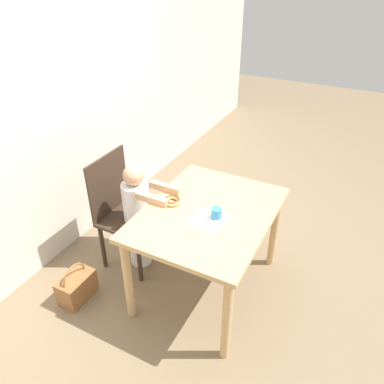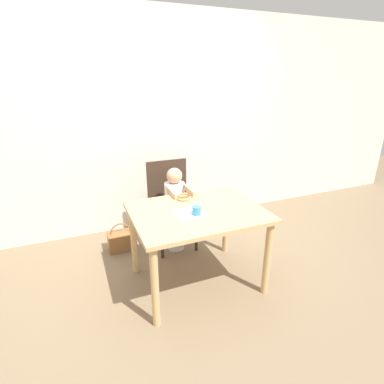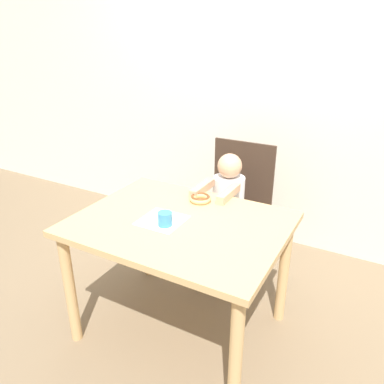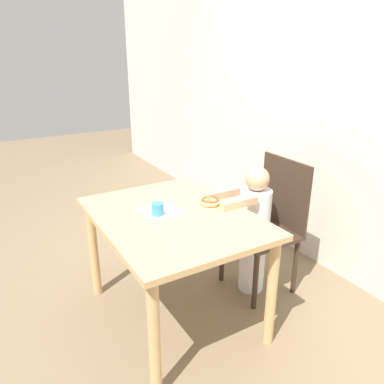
# 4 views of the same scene
# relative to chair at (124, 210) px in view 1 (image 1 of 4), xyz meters

# --- Properties ---
(ground_plane) EXTENTS (12.00, 12.00, 0.00)m
(ground_plane) POSITION_rel_chair_xyz_m (-0.01, -0.75, -0.48)
(ground_plane) COLOR #7A664C
(wall_back) EXTENTS (8.00, 0.05, 2.50)m
(wall_back) POSITION_rel_chair_xyz_m (-0.01, 0.59, 0.77)
(wall_back) COLOR silver
(wall_back) RESTS_ON ground_plane
(dining_table) EXTENTS (1.10, 0.85, 0.72)m
(dining_table) POSITION_rel_chair_xyz_m (-0.01, -0.75, 0.14)
(dining_table) COLOR tan
(dining_table) RESTS_ON ground_plane
(chair) EXTENTS (0.45, 0.42, 0.94)m
(chair) POSITION_rel_chair_xyz_m (0.00, 0.00, 0.00)
(chair) COLOR #38281E
(chair) RESTS_ON ground_plane
(child_figure) EXTENTS (0.23, 0.45, 0.92)m
(child_figure) POSITION_rel_chair_xyz_m (-0.00, -0.14, -0.01)
(child_figure) COLOR white
(child_figure) RESTS_ON ground_plane
(donut) EXTENTS (0.13, 0.13, 0.04)m
(donut) POSITION_rel_chair_xyz_m (-0.03, -0.47, 0.26)
(donut) COLOR #DBB270
(donut) RESTS_ON dining_table
(napkin) EXTENTS (0.23, 0.23, 0.00)m
(napkin) POSITION_rel_chair_xyz_m (-0.10, -0.79, 0.24)
(napkin) COLOR white
(napkin) RESTS_ON dining_table
(handbag) EXTENTS (0.28, 0.17, 0.32)m
(handbag) POSITION_rel_chair_xyz_m (-0.56, 0.07, -0.37)
(handbag) COLOR brown
(handbag) RESTS_ON ground_plane
(cup) EXTENTS (0.07, 0.07, 0.08)m
(cup) POSITION_rel_chair_xyz_m (-0.05, -0.83, 0.28)
(cup) COLOR teal
(cup) RESTS_ON dining_table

